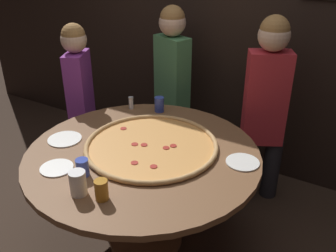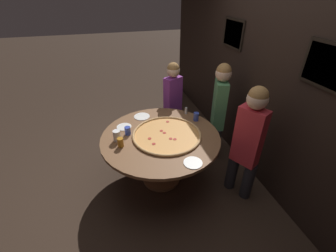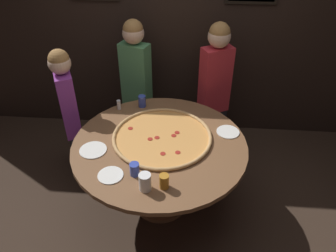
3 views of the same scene
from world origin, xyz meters
name	(u,v)px [view 3 (image 3 of 3)]	position (x,y,z in m)	size (l,w,h in m)	color
ground_plane	(161,202)	(0.00, 0.00, 0.00)	(24.00, 24.00, 0.00)	#38281E
back_wall	(172,25)	(0.00, 1.35, 1.30)	(6.40, 0.08, 2.60)	black
dining_table	(160,156)	(0.00, 0.00, 0.60)	(1.49, 1.49, 0.74)	brown
giant_pizza	(162,136)	(0.01, 0.08, 0.75)	(0.87, 0.87, 0.03)	#E0994C
drink_cup_far_left	(145,182)	(-0.05, -0.53, 0.81)	(0.09, 0.09, 0.14)	white
drink_cup_far_right	(135,169)	(-0.15, -0.39, 0.79)	(0.07, 0.07, 0.10)	#384CB7
drink_cup_near_right	(142,101)	(-0.23, 0.57, 0.80)	(0.07, 0.07, 0.12)	#384CB7
drink_cup_beside_pizza	(164,181)	(0.09, -0.50, 0.80)	(0.07, 0.07, 0.11)	#BC7A23
white_plate_far_back	(228,132)	(0.59, 0.20, 0.74)	(0.20, 0.20, 0.01)	white
white_plate_near_front	(93,150)	(-0.54, -0.14, 0.74)	(0.23, 0.23, 0.01)	white
white_plate_right_side	(111,175)	(-0.33, -0.42, 0.74)	(0.19, 0.19, 0.01)	white
condiment_shaker	(119,105)	(-0.45, 0.50, 0.79)	(0.04, 0.04, 0.10)	silver
diner_side_left	(215,83)	(0.49, 0.92, 0.84)	(0.39, 0.29, 1.49)	#232328
diner_side_right	(136,78)	(-0.36, 0.98, 0.84)	(0.39, 0.26, 1.47)	#232328
diner_far_right	(69,107)	(-0.94, 0.45, 0.77)	(0.26, 0.36, 1.36)	#232328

